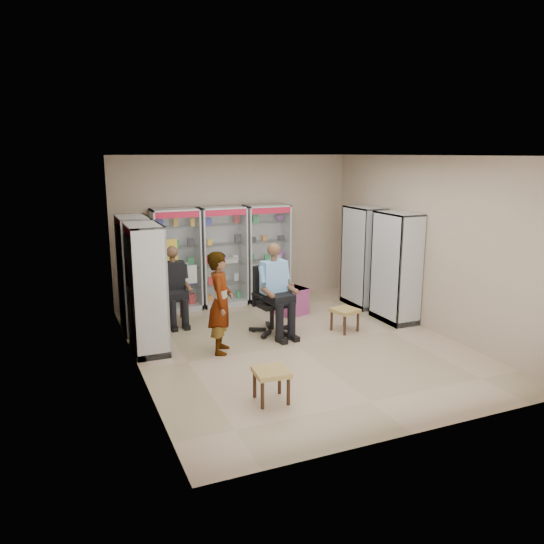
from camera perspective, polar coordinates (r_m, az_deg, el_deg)
name	(u,v)px	position (r m, az deg, el deg)	size (l,w,h in m)	color
floor	(297,345)	(8.65, 2.67, -7.89)	(6.00, 6.00, 0.00)	tan
room_shell	(298,224)	(8.17, 2.81, 5.15)	(5.02, 6.02, 3.01)	tan
cabinet_back_left	(177,260)	(10.47, -10.24, 1.26)	(0.90, 0.50, 2.00)	silver
cabinet_back_mid	(223,257)	(10.71, -5.28, 1.67)	(0.90, 0.50, 2.00)	silver
cabinet_back_right	(267,253)	(11.03, -0.57, 2.04)	(0.90, 0.50, 2.00)	#BABDC2
cabinet_right_far	(363,257)	(10.78, 9.79, 1.61)	(0.50, 0.90, 2.00)	#AEB0B6
cabinet_right_near	(396,268)	(9.89, 13.20, 0.46)	(0.50, 0.90, 2.00)	#9DA0A4
cabinet_left_far	(135,274)	(9.41, -14.50, -0.23)	(0.50, 0.90, 2.00)	silver
cabinet_left_near	(146,289)	(8.35, -13.36, -1.79)	(0.50, 0.90, 2.00)	#ABADB2
wooden_chair	(173,297)	(9.84, -10.59, -2.65)	(0.42, 0.42, 0.94)	black
seated_customer	(173,287)	(9.75, -10.57, -1.59)	(0.44, 0.60, 1.34)	black
office_chair	(272,300)	(9.06, -0.01, -3.04)	(0.63, 0.63, 1.16)	black
seated_shopkeeper	(273,292)	(8.97, 0.12, -2.15)	(0.49, 0.68, 1.48)	#72ABE3
pink_trunk	(291,301)	(10.22, 2.04, -3.12)	(0.53, 0.51, 0.51)	#A4416B
tea_glass	(293,286)	(10.12, 2.23, -1.51)	(0.07, 0.07, 0.10)	#5E2E08
woven_stool_a	(345,320)	(9.34, 7.83, -5.12)	(0.40, 0.40, 0.40)	#A97847
woven_stool_b	(271,385)	(6.75, -0.08, -12.10)	(0.42, 0.42, 0.42)	olive
standing_man	(221,303)	(8.17, -5.56, -3.29)	(0.58, 0.38, 1.59)	gray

